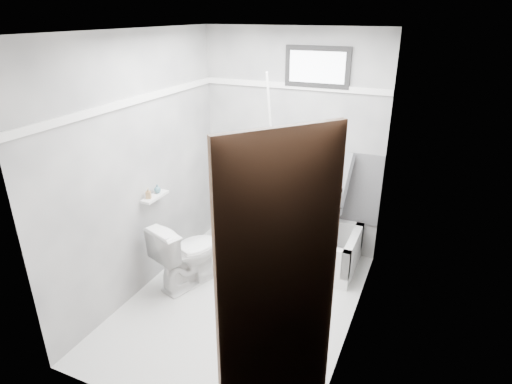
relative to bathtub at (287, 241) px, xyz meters
The scene contains 19 objects.
floor 0.96m from the bathtub, 97.22° to the right, with size 2.60×2.60×0.00m, color white.
ceiling 2.38m from the bathtub, 97.22° to the right, with size 2.60×2.60×0.00m, color silver.
wall_back 1.06m from the bathtub, 107.67° to the left, with size 2.00×0.02×2.40m, color slate.
wall_front 2.44m from the bathtub, 93.03° to the right, with size 2.00×0.02×2.40m, color slate.
wall_left 1.76m from the bathtub, 140.24° to the right, with size 0.02×2.60×2.40m, color slate.
wall_right 1.62m from the bathtub, 46.51° to the right, with size 0.02×2.60×2.40m, color slate.
bathtub is the anchor object (origin of this frame).
office_chair 0.51m from the bathtub, ahead, with size 0.64×0.64×1.11m, color slate, non-canonical shape.
toilet 1.12m from the bathtub, 131.36° to the right, with size 0.39×0.70×0.68m, color white.
door 2.50m from the bathtub, 68.69° to the right, with size 0.78×0.78×2.00m, color brown, non-canonical shape.
window 1.85m from the bathtub, 69.59° to the left, with size 0.66×0.04×0.40m, color black, non-canonical shape.
backerboard 0.70m from the bathtub, 69.85° to the left, with size 1.50×0.02×0.78m, color #4C4C4F.
trim_back 1.65m from the bathtub, 108.27° to the left, with size 2.00×0.02×0.06m, color white.
trim_left 2.16m from the bathtub, 139.91° to the right, with size 0.02×2.60×0.06m, color white.
pole 0.88m from the bathtub, 150.52° to the left, with size 0.02×0.02×1.95m, color white.
shelf 1.52m from the bathtub, 140.76° to the right, with size 0.10×0.32×0.03m, color silver.
soap_bottle_a 1.60m from the bathtub, 138.50° to the right, with size 0.05×0.05×0.10m, color #9E7B4F.
soap_bottle_b 1.52m from the bathtub, 143.05° to the right, with size 0.06×0.06×0.08m, color #45717F.
faucet 0.58m from the bathtub, 133.08° to the left, with size 0.26×0.10×0.16m, color silver, non-canonical shape.
Camera 1 is at (1.45, -2.95, 2.53)m, focal length 30.00 mm.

